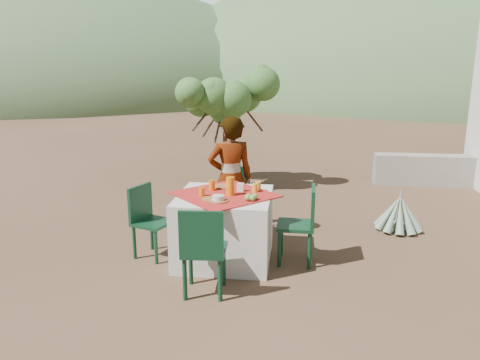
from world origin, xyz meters
name	(u,v)px	position (x,y,z in m)	size (l,w,h in m)	color
ground	(220,247)	(0.00, 0.00, 0.00)	(160.00, 160.00, 0.00)	#3D291C
table	(224,227)	(0.10, -0.32, 0.38)	(1.30, 1.30, 0.76)	beige
chair_far	(236,196)	(0.11, 0.67, 0.46)	(0.46, 0.46, 0.83)	black
chair_near	(203,248)	(0.04, -1.21, 0.49)	(0.43, 0.43, 0.88)	black
chair_left	(148,218)	(-0.77, -0.33, 0.46)	(0.49, 0.49, 0.82)	black
chair_right	(302,221)	(0.97, -0.31, 0.48)	(0.41, 0.41, 0.86)	black
person	(231,178)	(0.08, 0.36, 0.77)	(0.56, 0.37, 1.54)	#8C6651
shrub_tree	(230,105)	(-0.28, 2.79, 1.46)	(1.57, 1.54, 1.85)	#402F20
agave	(399,214)	(2.25, 0.89, 0.23)	(0.63, 0.63, 0.67)	gray
stone_wall	(448,171)	(3.60, 3.40, 0.28)	(2.60, 0.35, 0.55)	gray
hill_near_left	(56,91)	(-18.00, 30.00, 0.00)	(40.00, 40.00, 16.00)	#365730
hill_near_right	(433,89)	(12.00, 36.00, 0.00)	(48.00, 48.00, 20.00)	#365730
hill_far_center	(258,81)	(-4.00, 52.00, 0.00)	(60.00, 60.00, 24.00)	slate
plate_far	(223,186)	(0.05, -0.02, 0.77)	(0.24, 0.24, 0.01)	brown
plate_near	(211,199)	(0.01, -0.56, 0.77)	(0.21, 0.21, 0.01)	brown
glass_far	(212,185)	(-0.06, -0.19, 0.82)	(0.07, 0.07, 0.12)	orange
glass_near	(202,192)	(-0.12, -0.44, 0.81)	(0.06, 0.06, 0.10)	orange
juice_pitcher	(230,186)	(0.18, -0.36, 0.86)	(0.09, 0.09, 0.20)	orange
bowl_plate	(218,201)	(0.08, -0.60, 0.77)	(0.22, 0.22, 0.01)	brown
white_bowl	(218,198)	(0.08, -0.60, 0.80)	(0.13, 0.13, 0.05)	silver
jar_left	(255,188)	(0.43, -0.20, 0.81)	(0.06, 0.06, 0.09)	gold
jar_right	(258,186)	(0.46, -0.12, 0.81)	(0.06, 0.06, 0.10)	gold
napkin_holder	(240,187)	(0.27, -0.19, 0.81)	(0.07, 0.04, 0.09)	silver
fruit_cluster	(251,197)	(0.42, -0.53, 0.80)	(0.14, 0.13, 0.07)	olive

